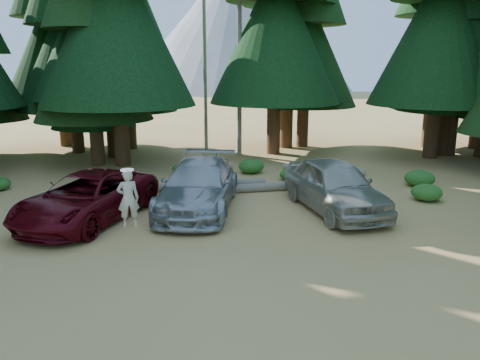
{
  "coord_description": "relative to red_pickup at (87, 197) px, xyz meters",
  "views": [
    {
      "loc": [
        1.23,
        -11.44,
        4.92
      ],
      "look_at": [
        1.0,
        3.51,
        1.25
      ],
      "focal_mm": 35.0,
      "sensor_mm": 36.0,
      "label": 1
    }
  ],
  "objects": [
    {
      "name": "frisbee_player",
      "position": [
        1.89,
        -2.12,
        0.59
      ],
      "size": [
        0.68,
        0.55,
        1.64
      ],
      "rotation": [
        0.0,
        0.0,
        3.43
      ],
      "color": "beige",
      "rests_on": "ground"
    },
    {
      "name": "ground",
      "position": [
        3.93,
        -3.0,
        -0.77
      ],
      "size": [
        160.0,
        160.0,
        0.0
      ],
      "primitive_type": "plane",
      "color": "#AE8749",
      "rests_on": "ground"
    },
    {
      "name": "log_left",
      "position": [
        3.57,
        4.0,
        -0.6
      ],
      "size": [
        4.74,
        1.4,
        0.34
      ],
      "primitive_type": "cylinder",
      "rotation": [
        0.0,
        1.57,
        0.22
      ],
      "color": "slate",
      "rests_on": "ground"
    },
    {
      "name": "shrub_center_right",
      "position": [
        7.05,
        5.61,
        -0.52
      ],
      "size": [
        0.92,
        0.92,
        0.5
      ],
      "primitive_type": "ellipsoid",
      "color": "#1F5A1B",
      "rests_on": "ground"
    },
    {
      "name": "silver_minivan_center",
      "position": [
        3.47,
        1.32,
        0.07
      ],
      "size": [
        2.78,
        5.97,
        1.69
      ],
      "primitive_type": "imported",
      "rotation": [
        0.0,
        0.0,
        -0.07
      ],
      "color": "#ACAFB4",
      "rests_on": "ground"
    },
    {
      "name": "log_mid",
      "position": [
        8.75,
        7.09,
        -0.61
      ],
      "size": [
        3.75,
        1.46,
        0.32
      ],
      "primitive_type": "cylinder",
      "rotation": [
        0.0,
        1.57,
        -0.31
      ],
      "color": "slate",
      "rests_on": "ground"
    },
    {
      "name": "snag_back",
      "position": [
        2.73,
        13.0,
        4.23
      ],
      "size": [
        0.2,
        0.2,
        10.0
      ],
      "primitive_type": "cylinder",
      "color": "slate",
      "rests_on": "ground"
    },
    {
      "name": "log_right",
      "position": [
        7.06,
        4.0,
        -0.6
      ],
      "size": [
        5.26,
        1.54,
        0.34
      ],
      "primitive_type": "cylinder",
      "rotation": [
        0.0,
        1.57,
        0.23
      ],
      "color": "slate",
      "rests_on": "ground"
    },
    {
      "name": "mountain_peak",
      "position": [
        1.34,
        85.23,
        11.93
      ],
      "size": [
        48.0,
        50.0,
        28.0
      ],
      "color": "gray",
      "rests_on": "ground"
    },
    {
      "name": "red_pickup",
      "position": [
        0.0,
        0.0,
        0.0
      ],
      "size": [
        4.08,
        6.07,
        1.55
      ],
      "primitive_type": "imported",
      "rotation": [
        0.0,
        0.0,
        -0.3
      ],
      "color": "#53070F",
      "rests_on": "ground"
    },
    {
      "name": "forest_belt_north",
      "position": [
        3.93,
        12.0,
        -0.77
      ],
      "size": [
        36.0,
        7.0,
        22.0
      ],
      "primitive_type": null,
      "color": "black",
      "rests_on": "ground"
    },
    {
      "name": "silver_minivan_right",
      "position": [
        8.18,
        1.2,
        0.12
      ],
      "size": [
        3.48,
        5.62,
        1.79
      ],
      "primitive_type": "imported",
      "rotation": [
        0.0,
        0.0,
        0.28
      ],
      "color": "#ADA99A",
      "rests_on": "ground"
    },
    {
      "name": "shrub_edge_east",
      "position": [
        11.88,
        2.5,
        -0.46
      ],
      "size": [
        1.12,
        1.12,
        0.62
      ],
      "primitive_type": "ellipsoid",
      "color": "#1F5A1B",
      "rests_on": "ground"
    },
    {
      "name": "shrub_center_left",
      "position": [
        5.35,
        7.0,
        -0.44
      ],
      "size": [
        1.2,
        1.2,
        0.66
      ],
      "primitive_type": "ellipsoid",
      "color": "#1F5A1B",
      "rests_on": "ground"
    },
    {
      "name": "shrub_far_right",
      "position": [
        12.37,
        4.63,
        -0.43
      ],
      "size": [
        1.23,
        1.23,
        0.68
      ],
      "primitive_type": "ellipsoid",
      "color": "#1F5A1B",
      "rests_on": "ground"
    },
    {
      "name": "shrub_left",
      "position": [
        1.99,
        7.0,
        -0.58
      ],
      "size": [
        0.71,
        0.71,
        0.39
      ],
      "primitive_type": "ellipsoid",
      "color": "#1F5A1B",
      "rests_on": "ground"
    },
    {
      "name": "snag_front",
      "position": [
        4.73,
        11.5,
        5.23
      ],
      "size": [
        0.24,
        0.24,
        12.0
      ],
      "primitive_type": "cylinder",
      "color": "slate",
      "rests_on": "ground"
    },
    {
      "name": "shrub_right",
      "position": [
        7.91,
        5.3,
        -0.45
      ],
      "size": [
        1.16,
        1.16,
        0.64
      ],
      "primitive_type": "ellipsoid",
      "color": "#1F5A1B",
      "rests_on": "ground"
    }
  ]
}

